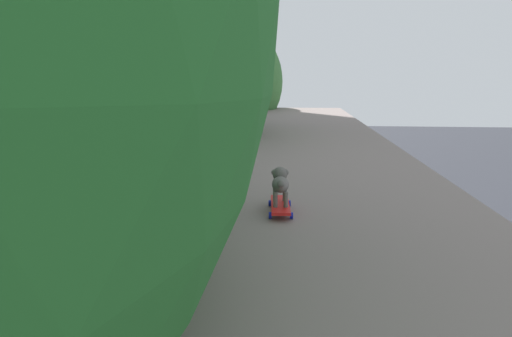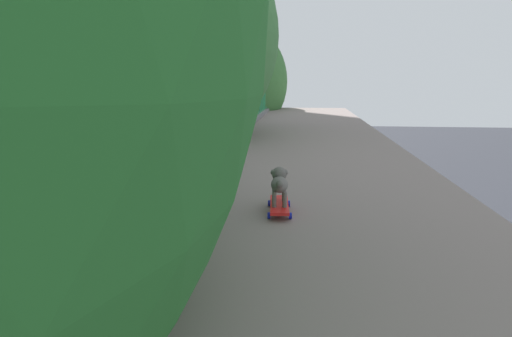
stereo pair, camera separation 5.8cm
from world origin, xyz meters
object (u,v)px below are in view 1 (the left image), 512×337
car_white_seventh (186,199)px  city_bus (168,147)px  car_blue_fifth (131,263)px  small_dog (280,182)px  toy_skateboard (280,205)px  car_silver_sixth (83,219)px

car_white_seventh → city_bus: (-3.73, 9.48, 1.01)m
city_bus → car_blue_fifth: bearing=-77.1°
car_white_seventh → small_dog: size_ratio=11.61×
car_blue_fifth → toy_skateboard: toy_skateboard is taller
toy_skateboard → city_bus: bearing=109.1°
small_dog → city_bus: bearing=109.1°
city_bus → car_silver_sixth: bearing=-88.9°
car_white_seventh → city_bus: city_bus is taller
car_white_seventh → toy_skateboard: bearing=-72.4°
car_silver_sixth → small_dog: (8.60, -12.75, 4.77)m
car_blue_fifth → toy_skateboard: 11.09m
car_blue_fifth → car_white_seventh: bearing=91.0°
car_silver_sixth → car_white_seventh: (3.47, 3.40, 0.02)m
toy_skateboard → small_dog: small_dog is taller
car_white_seventh → toy_skateboard: 17.57m
car_blue_fifth → city_bus: 17.34m
toy_skateboard → car_silver_sixth: bearing=124.0°
car_silver_sixth → city_bus: bearing=91.1°
toy_skateboard → car_blue_fifth: bearing=119.7°
city_bus → small_dog: bearing=-70.9°
city_bus → small_dog: small_dog is taller
car_blue_fifth → car_white_seventh: (-0.13, 7.40, 0.03)m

